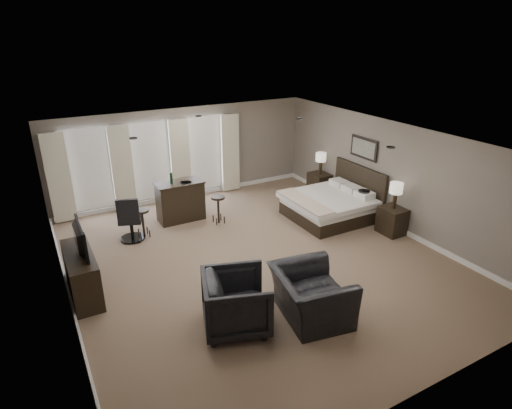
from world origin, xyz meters
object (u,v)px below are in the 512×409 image
nightstand_far (319,184)px  desk_chair (130,218)px  tv (77,251)px  bar_stool_right (218,210)px  armchair_near (311,288)px  nightstand_near (392,221)px  bar_counter (180,201)px  lamp_far (321,163)px  dresser (82,274)px  lamp_near (395,196)px  bed (326,196)px  bar_stool_left (143,223)px  armchair_far (236,300)px

nightstand_far → desk_chair: size_ratio=0.60×
tv → desk_chair: desk_chair is taller
bar_stool_right → armchair_near: bearing=-92.7°
nightstand_near → bar_counter: bearing=142.4°
bar_stool_right → tv: bearing=-154.3°
lamp_far → dresser: 7.23m
lamp_near → desk_chair: (-5.57, 2.70, -0.42)m
bed → desk_chair: 4.85m
dresser → tv: bearing=0.0°
bed → nightstand_near: bearing=-58.5°
nightstand_far → bar_stool_left: (-5.29, -0.19, 0.02)m
lamp_far → armchair_far: size_ratio=0.58×
bed → armchair_near: 4.16m
bar_stool_left → desk_chair: desk_chair is taller
tv → armchair_near: size_ratio=0.76×
bar_counter → bar_stool_right: (0.76, -0.66, -0.16)m
nightstand_near → lamp_far: size_ratio=1.06×
nightstand_far → lamp_near: bearing=-90.0°
nightstand_far → dresser: bearing=-163.7°
bed → bar_counter: size_ratio=1.68×
lamp_near → tv: (-6.92, 0.88, -0.04)m
armchair_near → desk_chair: armchair_near is taller
bed → bar_stool_left: bed is taller
nightstand_near → dresser: 6.98m
nightstand_far → armchair_far: 6.44m
dresser → bar_stool_left: dresser is taller
bar_stool_left → lamp_far: bearing=2.0°
bar_stool_right → bar_stool_left: bearing=175.4°
nightstand_near → desk_chair: (-5.57, 2.70, 0.23)m
nightstand_far → lamp_near: (0.00, -2.90, 0.64)m
nightstand_far → armchair_near: armchair_near is taller
nightstand_far → bed: bearing=-121.5°
bar_counter → lamp_near: bearing=-37.6°
nightstand_near → armchair_near: armchair_near is taller
dresser → armchair_near: bearing=-37.9°
bed → armchair_near: size_ratio=1.52×
lamp_near → armchair_near: 4.01m
lamp_near → dresser: (-6.92, 0.88, -0.54)m
tv → bar_stool_right: size_ratio=1.38×
lamp_near → dresser: 7.00m
nightstand_near → dresser: size_ratio=0.44×
armchair_far → lamp_far: bearing=-30.3°
bed → lamp_near: bearing=-58.5°
tv → bar_stool_left: bearing=-41.5°
nightstand_far → dresser: (-6.92, -2.02, 0.10)m
dresser → armchair_far: (2.08, -2.21, 0.10)m
bar_stool_left → bar_stool_right: size_ratio=0.97×
nightstand_far → bar_stool_right: size_ratio=0.93×
tv → bar_counter: 3.63m
bed → armchair_far: 4.84m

